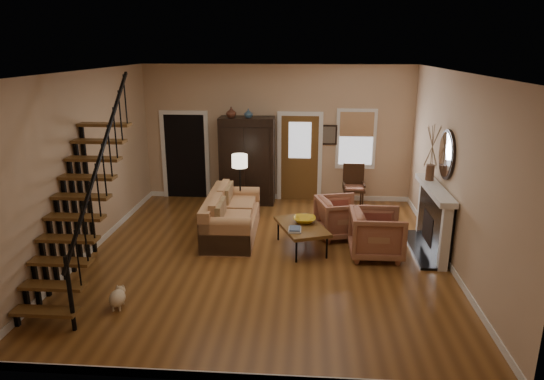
# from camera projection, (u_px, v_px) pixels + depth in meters

# --- Properties ---
(room) EXTENTS (7.00, 7.33, 3.30)m
(room) POSITION_uv_depth(u_px,v_px,m) (252.00, 155.00, 10.19)
(room) COLOR brown
(room) RESTS_ON ground
(staircase) EXTENTS (0.94, 2.80, 3.20)m
(staircase) POSITION_uv_depth(u_px,v_px,m) (76.00, 190.00, 7.40)
(staircase) COLOR brown
(staircase) RESTS_ON ground
(fireplace) EXTENTS (0.33, 1.95, 2.30)m
(fireplace) POSITION_uv_depth(u_px,v_px,m) (436.00, 213.00, 8.95)
(fireplace) COLOR black
(fireplace) RESTS_ON ground
(armoire) EXTENTS (1.30, 0.60, 2.10)m
(armoire) POSITION_uv_depth(u_px,v_px,m) (247.00, 161.00, 11.67)
(armoire) COLOR black
(armoire) RESTS_ON ground
(vase_a) EXTENTS (0.24, 0.24, 0.25)m
(vase_a) POSITION_uv_depth(u_px,v_px,m) (231.00, 112.00, 11.26)
(vase_a) COLOR #4C2619
(vase_a) RESTS_ON armoire
(vase_b) EXTENTS (0.20, 0.20, 0.21)m
(vase_b) POSITION_uv_depth(u_px,v_px,m) (248.00, 113.00, 11.24)
(vase_b) COLOR #334C60
(vase_b) RESTS_ON armoire
(sofa) EXTENTS (1.01, 2.24, 0.83)m
(sofa) POSITION_uv_depth(u_px,v_px,m) (232.00, 215.00, 9.81)
(sofa) COLOR tan
(sofa) RESTS_ON ground
(coffee_table) EXTENTS (1.12, 1.43, 0.48)m
(coffee_table) POSITION_uv_depth(u_px,v_px,m) (301.00, 237.00, 9.16)
(coffee_table) COLOR brown
(coffee_table) RESTS_ON ground
(bowl) EXTENTS (0.43, 0.43, 0.10)m
(bowl) POSITION_uv_depth(u_px,v_px,m) (305.00, 220.00, 9.21)
(bowl) COLOR gold
(bowl) RESTS_ON coffee_table
(books) EXTENTS (0.23, 0.31, 0.06)m
(books) POSITION_uv_depth(u_px,v_px,m) (295.00, 229.00, 8.80)
(books) COLOR beige
(books) RESTS_ON coffee_table
(armchair_left) EXTENTS (0.95, 0.93, 0.87)m
(armchair_left) POSITION_uv_depth(u_px,v_px,m) (377.00, 234.00, 8.78)
(armchair_left) COLOR brown
(armchair_left) RESTS_ON ground
(armchair_right) EXTENTS (1.08, 1.06, 0.81)m
(armchair_right) POSITION_uv_depth(u_px,v_px,m) (340.00, 217.00, 9.72)
(armchair_right) COLOR brown
(armchair_right) RESTS_ON ground
(floor_lamp) EXTENTS (0.39, 0.39, 1.48)m
(floor_lamp) POSITION_uv_depth(u_px,v_px,m) (240.00, 188.00, 10.57)
(floor_lamp) COLOR black
(floor_lamp) RESTS_ON ground
(side_chair) EXTENTS (0.54, 0.54, 1.02)m
(side_chair) POSITION_uv_depth(u_px,v_px,m) (354.00, 187.00, 11.45)
(side_chair) COLOR #321E10
(side_chair) RESTS_ON ground
(dog) EXTENTS (0.27, 0.41, 0.28)m
(dog) POSITION_uv_depth(u_px,v_px,m) (117.00, 299.00, 7.10)
(dog) COLOR beige
(dog) RESTS_ON ground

